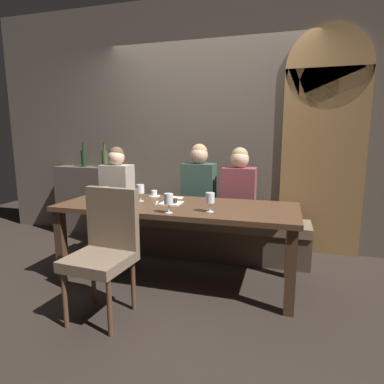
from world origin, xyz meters
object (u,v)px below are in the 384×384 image
at_px(wine_glass_end_right, 140,189).
at_px(wine_bottle_dark_red, 84,158).
at_px(diner_far_end, 239,186).
at_px(diner_bearded, 199,183).
at_px(wine_bottle_pale_label, 105,158).
at_px(diner_redhead, 117,181).
at_px(dessert_plate, 172,202).
at_px(espresso_cup, 154,194).
at_px(wine_glass_near_left, 105,192).
at_px(wine_glass_far_left, 210,199).
at_px(chair_near_side, 105,245).
at_px(dining_table, 177,214).
at_px(wine_glass_end_left, 169,199).
at_px(banquette_bench, 197,235).
at_px(fork_on_table, 157,203).

bearing_deg(wine_glass_end_right, wine_bottle_dark_red, 142.67).
distance_m(diner_far_end, wine_bottle_dark_red, 2.21).
xyz_separation_m(diner_bearded, wine_bottle_pale_label, (-1.39, 0.34, 0.23)).
relative_size(diner_redhead, dessert_plate, 4.16).
bearing_deg(espresso_cup, dessert_plate, -44.44).
distance_m(wine_glass_near_left, dessert_plate, 0.63).
height_order(wine_glass_end_right, wine_glass_far_left, same).
distance_m(chair_near_side, dessert_plate, 0.81).
bearing_deg(espresso_cup, wine_glass_far_left, -35.47).
height_order(diner_redhead, dessert_plate, diner_redhead).
relative_size(dining_table, dessert_plate, 11.58).
xyz_separation_m(diner_bearded, wine_glass_near_left, (-0.67, -0.88, 0.01)).
xyz_separation_m(chair_near_side, wine_glass_far_left, (0.69, 0.52, 0.29)).
bearing_deg(wine_glass_near_left, diner_redhead, 112.35).
bearing_deg(diner_bearded, wine_glass_end_left, -88.91).
xyz_separation_m(diner_redhead, espresso_cup, (0.64, -0.37, -0.06)).
bearing_deg(wine_glass_end_left, wine_glass_far_left, 22.41).
distance_m(wine_bottle_dark_red, dessert_plate, 1.95).
xyz_separation_m(banquette_bench, diner_far_end, (0.48, -0.01, 0.60)).
xyz_separation_m(dining_table, diner_bearded, (0.02, 0.70, 0.19)).
height_order(banquette_bench, wine_bottle_dark_red, wine_bottle_dark_red).
bearing_deg(dessert_plate, wine_bottle_pale_label, 142.11).
xyz_separation_m(diner_far_end, wine_glass_far_left, (-0.11, -0.89, 0.03)).
bearing_deg(dining_table, diner_far_end, 55.52).
height_order(wine_bottle_dark_red, wine_glass_end_right, wine_bottle_dark_red).
bearing_deg(wine_glass_near_left, chair_near_side, -59.96).
bearing_deg(wine_bottle_pale_label, fork_on_table, -41.44).
bearing_deg(dining_table, espresso_cup, 139.08).
bearing_deg(diner_redhead, dining_table, -34.40).
bearing_deg(banquette_bench, espresso_cup, -132.84).
relative_size(diner_far_end, wine_glass_end_right, 4.87).
xyz_separation_m(wine_glass_end_right, wine_glass_end_left, (0.43, -0.38, 0.00)).
bearing_deg(wine_glass_far_left, dessert_plate, 152.42).
bearing_deg(wine_bottle_pale_label, dining_table, -37.13).
xyz_separation_m(wine_glass_end_right, wine_glass_near_left, (-0.25, -0.23, 0.00)).
bearing_deg(diner_far_end, wine_glass_far_left, -97.32).
bearing_deg(wine_bottle_dark_red, wine_glass_end_right, -37.33).
bearing_deg(diner_far_end, diner_bearded, 178.96).
height_order(wine_bottle_dark_red, wine_glass_near_left, wine_bottle_dark_red).
distance_m(diner_redhead, dessert_plate, 1.16).
bearing_deg(diner_redhead, wine_glass_near_left, -67.65).
bearing_deg(dessert_plate, wine_glass_near_left, -161.25).
distance_m(chair_near_side, wine_glass_end_left, 0.62).
bearing_deg(dessert_plate, fork_on_table, -175.81).
bearing_deg(wine_bottle_dark_red, dining_table, -31.51).
bearing_deg(wine_glass_end_left, fork_on_table, 125.72).
xyz_separation_m(diner_far_end, wine_glass_end_left, (-0.43, -1.03, 0.03)).
bearing_deg(fork_on_table, dining_table, -18.61).
distance_m(wine_bottle_dark_red, espresso_cup, 1.55).
height_order(banquette_bench, wine_glass_far_left, wine_glass_far_left).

